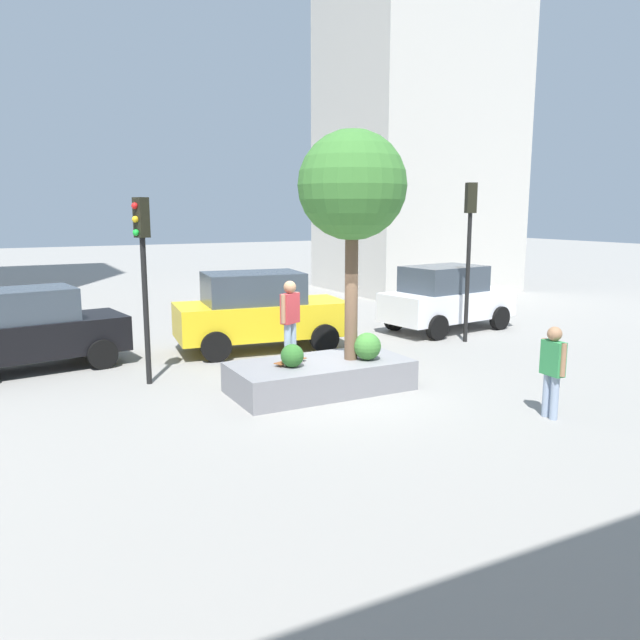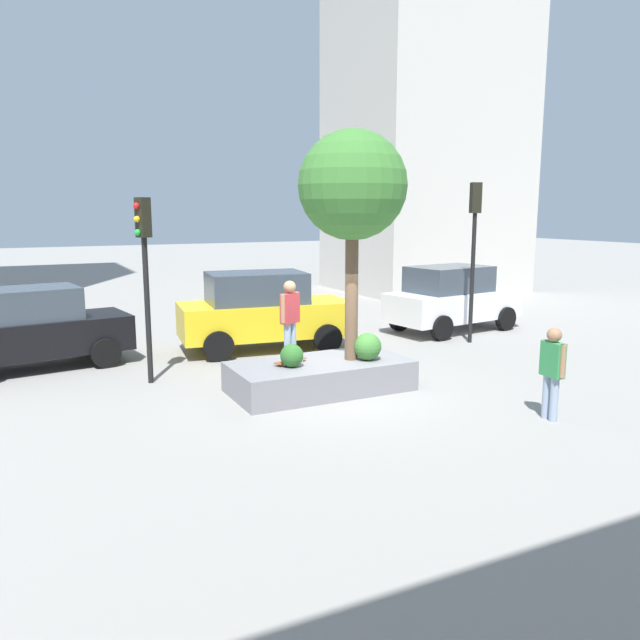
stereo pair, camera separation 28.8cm
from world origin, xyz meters
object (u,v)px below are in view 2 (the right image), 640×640
object	(u,v)px
planter_ledge	(320,376)
police_car	(452,298)
plaza_tree	(352,187)
traffic_light_corner	(474,235)
sedan_parked	(34,328)
traffic_light_median	(145,257)
bystander_watching	(552,367)
taxi_cab	(263,310)
skateboarder	(290,315)
skateboard	(290,361)

from	to	relation	value
planter_ledge	police_car	bearing A→B (deg)	31.76
plaza_tree	traffic_light_corner	distance (m)	6.16
sedan_parked	traffic_light_median	xyz separation A→B (m)	(2.24, -2.56, 1.80)
plaza_tree	planter_ledge	bearing A→B (deg)	171.28
police_car	bystander_watching	bearing A→B (deg)	-116.13
plaza_tree	police_car	world-z (taller)	plaza_tree
sedan_parked	taxi_cab	distance (m)	5.77
bystander_watching	traffic_light_median	bearing A→B (deg)	136.46
skateboarder	traffic_light_corner	xyz separation A→B (m)	(6.78, 2.40, 1.44)
skateboarder	police_car	distance (m)	8.49
skateboarder	bystander_watching	bearing A→B (deg)	-45.56
skateboard	bystander_watching	bearing A→B (deg)	-45.56
plaza_tree	taxi_cab	bearing A→B (deg)	94.24
traffic_light_corner	sedan_parked	bearing A→B (deg)	168.80
planter_ledge	bystander_watching	distance (m)	4.69
skateboard	taxi_cab	world-z (taller)	taxi_cab
bystander_watching	skateboarder	bearing A→B (deg)	134.44
planter_ledge	taxi_cab	bearing A→B (deg)	85.13
plaza_tree	skateboarder	distance (m)	2.94
skateboarder	sedan_parked	xyz separation A→B (m)	(-4.74, 4.68, -0.67)
skateboarder	sedan_parked	world-z (taller)	skateboarder
sedan_parked	traffic_light_corner	world-z (taller)	traffic_light_corner
sedan_parked	traffic_light_median	world-z (taller)	traffic_light_median
sedan_parked	planter_ledge	bearing A→B (deg)	-41.71
taxi_cab	traffic_light_median	size ratio (longest dim) A/B	1.18
traffic_light_median	bystander_watching	xyz separation A→B (m)	(6.11, -5.81, -1.81)
skateboard	police_car	xyz separation A→B (m)	(7.42, 4.08, 0.36)
taxi_cab	police_car	size ratio (longest dim) A/B	1.03
police_car	traffic_light_corner	distance (m)	2.74
sedan_parked	plaza_tree	bearing A→B (deg)	-38.90
sedan_parked	bystander_watching	world-z (taller)	sedan_parked
taxi_cab	traffic_light_corner	world-z (taller)	traffic_light_corner
sedan_parked	traffic_light_corner	xyz separation A→B (m)	(11.53, -2.28, 2.12)
skateboard	sedan_parked	world-z (taller)	sedan_parked
planter_ledge	traffic_light_median	distance (m)	4.59
plaza_tree	traffic_light_corner	size ratio (longest dim) A/B	1.05
skateboard	traffic_light_median	world-z (taller)	traffic_light_median
police_car	traffic_light_median	bearing A→B (deg)	-168.86
skateboard	traffic_light_corner	xyz separation A→B (m)	(6.78, 2.40, 2.43)
police_car	traffic_light_median	xyz separation A→B (m)	(-9.92, -1.95, 1.76)
sedan_parked	traffic_light_corner	distance (m)	11.94
traffic_light_median	police_car	bearing A→B (deg)	11.14
planter_ledge	traffic_light_corner	size ratio (longest dim) A/B	0.83
police_car	bystander_watching	world-z (taller)	police_car
sedan_parked	taxi_cab	size ratio (longest dim) A/B	0.93
skateboarder	bystander_watching	size ratio (longest dim) A/B	0.97
skateboarder	sedan_parked	size ratio (longest dim) A/B	0.37
skateboard	sedan_parked	xyz separation A→B (m)	(-4.74, 4.68, 0.31)
skateboard	police_car	distance (m)	8.47
plaza_tree	skateboard	size ratio (longest dim) A/B	5.89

